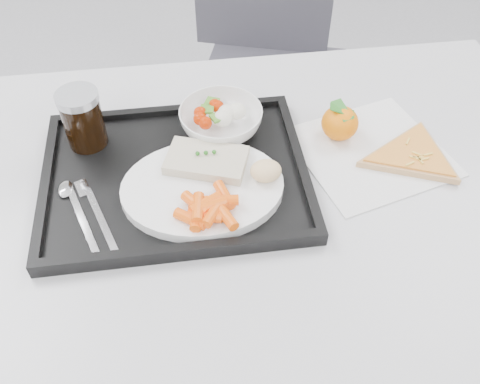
{
  "coord_description": "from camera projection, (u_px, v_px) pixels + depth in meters",
  "views": [
    {
      "loc": [
        -0.09,
        -0.31,
        1.42
      ],
      "look_at": [
        -0.01,
        0.28,
        0.77
      ],
      "focal_mm": 40.0,
      "sensor_mm": 36.0,
      "label": 1
    }
  ],
  "objects": [
    {
      "name": "table",
      "position": [
        243.0,
        216.0,
        0.96
      ],
      "size": [
        1.2,
        0.8,
        0.75
      ],
      "color": "silver",
      "rests_on": "ground"
    },
    {
      "name": "chair",
      "position": [
        268.0,
        46.0,
        1.6
      ],
      "size": [
        0.53,
        0.53,
        0.93
      ],
      "color": "#393840",
      "rests_on": "ground"
    },
    {
      "name": "tray",
      "position": [
        176.0,
        176.0,
        0.92
      ],
      "size": [
        0.45,
        0.35,
        0.03
      ],
      "color": "black",
      "rests_on": "table"
    },
    {
      "name": "dinner_plate",
      "position": [
        203.0,
        188.0,
        0.88
      ],
      "size": [
        0.27,
        0.27,
        0.02
      ],
      "color": "white",
      "rests_on": "tray"
    },
    {
      "name": "fish_fillet",
      "position": [
        206.0,
        160.0,
        0.9
      ],
      "size": [
        0.15,
        0.12,
        0.03
      ],
      "color": "beige",
      "rests_on": "dinner_plate"
    },
    {
      "name": "bread_roll",
      "position": [
        266.0,
        171.0,
        0.88
      ],
      "size": [
        0.07,
        0.06,
        0.03
      ],
      "color": "beige",
      "rests_on": "dinner_plate"
    },
    {
      "name": "salad_bowl",
      "position": [
        221.0,
        120.0,
        0.98
      ],
      "size": [
        0.15,
        0.15,
        0.05
      ],
      "color": "white",
      "rests_on": "tray"
    },
    {
      "name": "cola_glass",
      "position": [
        82.0,
        118.0,
        0.93
      ],
      "size": [
        0.07,
        0.07,
        0.11
      ],
      "color": "black",
      "rests_on": "tray"
    },
    {
      "name": "cutlery",
      "position": [
        82.0,
        206.0,
        0.87
      ],
      "size": [
        0.11,
        0.17,
        0.01
      ],
      "color": "silver",
      "rests_on": "tray"
    },
    {
      "name": "napkin",
      "position": [
        371.0,
        152.0,
        0.98
      ],
      "size": [
        0.3,
        0.3,
        0.0
      ],
      "color": "silver",
      "rests_on": "table"
    },
    {
      "name": "tangerine",
      "position": [
        340.0,
        123.0,
        0.98
      ],
      "size": [
        0.07,
        0.07,
        0.07
      ],
      "color": "orange",
      "rests_on": "napkin"
    },
    {
      "name": "pizza_slice",
      "position": [
        412.0,
        155.0,
        0.96
      ],
      "size": [
        0.23,
        0.23,
        0.02
      ],
      "color": "tan",
      "rests_on": "napkin"
    },
    {
      "name": "carrot_pile",
      "position": [
        208.0,
        209.0,
        0.82
      ],
      "size": [
        0.1,
        0.1,
        0.03
      ],
      "color": "#FE5C0E",
      "rests_on": "dinner_plate"
    },
    {
      "name": "salad_contents",
      "position": [
        220.0,
        114.0,
        0.98
      ],
      "size": [
        0.1,
        0.08,
        0.03
      ],
      "color": "#B32401",
      "rests_on": "salad_bowl"
    }
  ]
}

